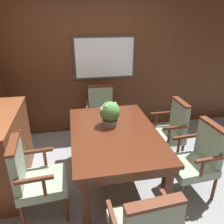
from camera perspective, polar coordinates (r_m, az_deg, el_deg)
name	(u,v)px	position (r m, az deg, el deg)	size (l,w,h in m)	color
ground_plane	(110,191)	(3.04, -0.49, -20.05)	(14.00, 14.00, 0.00)	gray
wall_back	(92,68)	(4.06, -5.16, 11.33)	(7.20, 0.08, 2.45)	#4C2816
dining_table	(114,138)	(2.80, 0.58, -6.85)	(1.08, 1.60, 0.78)	#4C2314
chair_left_near	(34,177)	(2.61, -19.75, -15.62)	(0.55, 0.56, 0.96)	#562B19
chair_right_near	(197,158)	(2.93, 21.43, -11.05)	(0.55, 0.55, 0.96)	#562B19
chair_head_far	(101,111)	(3.96, -2.86, 0.14)	(0.56, 0.56, 0.96)	#562B19
chair_right_far	(169,129)	(3.47, 14.74, -4.33)	(0.53, 0.53, 0.96)	#562B19
potted_plant	(110,113)	(2.83, -0.57, -0.30)	(0.27, 0.28, 0.32)	gray
sideboard_cabinet	(5,151)	(3.18, -26.22, -9.09)	(0.47, 1.26, 1.02)	brown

